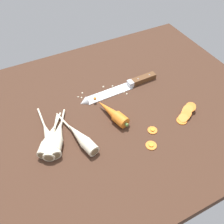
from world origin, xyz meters
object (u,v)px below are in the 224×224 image
Objects in this scene: chefs_knife at (118,89)px; parsnip_back at (52,142)px; carrot_slice_stray_mid at (151,145)px; whole_carrot at (113,113)px; carrot_slice_stack at (186,114)px; parsnip_outer at (49,138)px; parsnip_mid_left at (49,140)px; parsnip_mid_right at (81,138)px; carrot_slice_stray_near at (152,130)px; parsnip_front at (58,135)px.

parsnip_back reaches higher than chefs_knife.
parsnip_back is at bearing 152.98° from carrot_slice_stray_mid.
whole_carrot is 27.14cm from carrot_slice_stack.
parsnip_mid_left is at bearing -119.58° from parsnip_outer.
carrot_slice_stray_mid is at bearing -27.02° from parsnip_back.
chefs_knife is at bearing 123.19° from carrot_slice_stack.
whole_carrot reaches higher than chefs_knife.
parsnip_outer is at bearing 150.19° from carrot_slice_stray_mid.
parsnip_mid_right is at bearing -160.52° from whole_carrot.
carrot_slice_stack reaches higher than chefs_knife.
parsnip_mid_left reaches higher than carrot_slice_stack.
carrot_slice_stray_mid is at bearing -126.99° from carrot_slice_stray_near.
parsnip_front is 1.02× the size of parsnip_mid_left.
parsnip_back is 34.84cm from carrot_slice_stray_near.
parsnip_back is (-2.88, -1.80, 0.00)cm from parsnip_front.
parsnip_front reaches higher than carrot_slice_stray_mid.
carrot_slice_stack is at bearing 1.54° from carrot_slice_stray_near.
whole_carrot is 21.01cm from parsnip_front.
parsnip_back is 1.79× the size of carrot_slice_stack.
parsnip_front is at bearing -178.37° from whole_carrot.
parsnip_outer is 2.39× the size of carrot_slice_stack.
parsnip_outer is (-9.58, 4.68, -0.00)cm from parsnip_mid_right.
parsnip_front and parsnip_outer have the same top height.
parsnip_mid_right is 23.57cm from carrot_slice_stray_mid.
parsnip_back is 33.09cm from carrot_slice_stray_mid.
parsnip_front is 46.81cm from carrot_slice_stack.
parsnip_mid_right and parsnip_back have the same top height.
carrot_slice_stray_near is (33.42, -9.73, -1.62)cm from parsnip_back.
carrot_slice_stray_near is 6.61cm from carrot_slice_stray_mid.
whole_carrot reaches higher than parsnip_outer.
chefs_knife is 3.50× the size of carrot_slice_stack.
carrot_slice_stray_near is (0.70, -24.27, -0.29)cm from chefs_knife.
whole_carrot is 18.36cm from carrot_slice_stray_mid.
parsnip_mid_left is at bearing -172.46° from parsnip_front.
parsnip_mid_left and parsnip_back have the same top height.
carrot_slice_stray_near is (9.53, -12.13, -1.74)cm from whole_carrot.
carrot_slice_stray_near is at bearing 53.01° from carrot_slice_stray_mid.
parsnip_back is 4.78× the size of carrot_slice_stray_mid.
carrot_slice_stray_mid is at bearing -28.65° from parsnip_mid_left.
parsnip_mid_left is 0.76× the size of parsnip_mid_right.
chefs_knife is 1.54× the size of parsnip_mid_right.
parsnip_mid_left is 34.18cm from carrot_slice_stray_mid.
parsnip_mid_right is at bearing -22.34° from parsnip_mid_left.
whole_carrot is at bearing 128.16° from carrot_slice_stray_near.
parsnip_mid_left is 4.63× the size of carrot_slice_stray_mid.
parsnip_mid_left is 50.02cm from carrot_slice_stack.
parsnip_outer is at bearing 160.82° from carrot_slice_stray_near.
chefs_knife reaches higher than carrot_slice_stray_near.
carrot_slice_stack is 19.75cm from carrot_slice_stray_mid.
parsnip_outer reaches higher than carrot_slice_stray_near.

